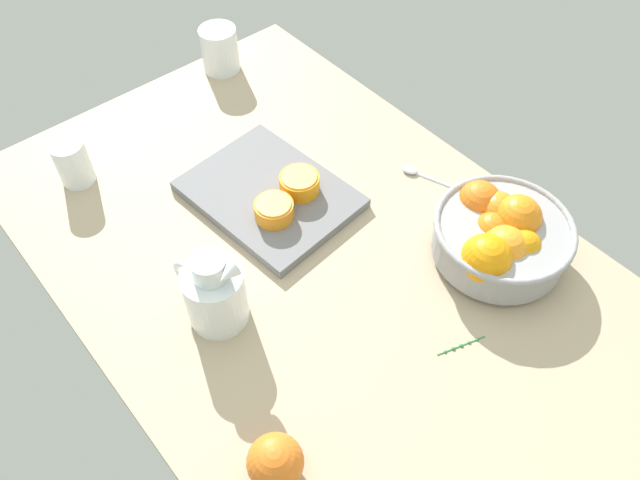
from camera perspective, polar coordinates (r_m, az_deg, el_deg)
name	(u,v)px	position (r cm, az deg, el deg)	size (l,w,h in cm)	color
ground_plane	(324,269)	(113.01, 0.32, -2.61)	(130.60, 80.02, 3.00)	tan
fruit_bowl	(500,236)	(113.19, 16.00, 0.36)	(24.28, 24.28, 11.61)	#99999E
juice_pitcher	(215,296)	(102.54, -9.45, -5.03)	(14.15, 9.99, 15.98)	white
juice_glass	(74,165)	(131.44, -21.39, 6.36)	(6.51, 6.51, 9.30)	white
second_glass	(220,52)	(152.18, -9.04, 16.46)	(8.50, 8.50, 10.29)	white
cutting_board	(269,194)	(121.55, -4.61, 4.14)	(30.89, 23.71, 2.09)	slate
orange_half_0	(299,183)	(119.29, -1.87, 5.17)	(7.61, 7.61, 3.75)	orange
orange_half_1	(274,210)	(115.06, -4.18, 2.75)	(7.29, 7.29, 3.57)	orange
loose_orange_1	(275,462)	(91.00, -4.06, -19.41)	(7.97, 7.97, 7.97)	orange
spoon	(423,175)	(127.25, 9.34, 5.80)	(13.51, 6.12, 1.00)	silver
herb_sprig_0	(461,345)	(105.05, 12.67, -9.27)	(3.00, 8.46, 0.74)	#357C3E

